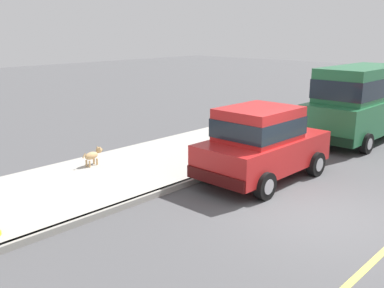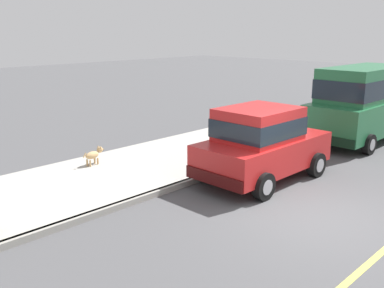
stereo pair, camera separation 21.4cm
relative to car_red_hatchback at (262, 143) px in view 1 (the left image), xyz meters
name	(u,v)px [view 1 (the left image)]	position (x,y,z in m)	size (l,w,h in m)	color
ground_plane	(318,214)	(2.14, -1.02, -0.98)	(80.00, 80.00, 0.00)	#4C4C4F
curb	(203,177)	(-1.06, -1.02, -0.91)	(0.16, 64.00, 0.14)	gray
sidewalk	(155,163)	(-2.86, -1.02, -0.91)	(3.60, 64.00, 0.14)	#A8A59E
car_red_hatchback	(262,143)	(0.00, 0.00, 0.00)	(1.99, 3.82, 1.88)	red
car_green_van	(360,100)	(0.04, 5.75, 0.42)	(2.18, 4.92, 2.52)	#23663D
dog_tan	(93,155)	(-3.77, -2.43, -0.55)	(0.27, 0.75, 0.49)	tan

